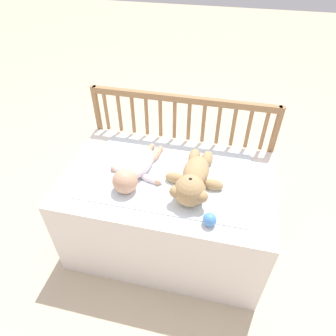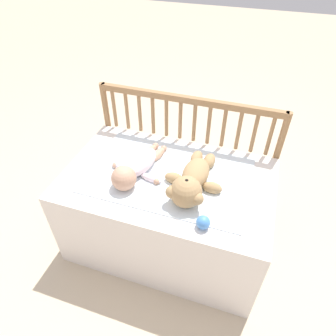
{
  "view_description": "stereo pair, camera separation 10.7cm",
  "coord_description": "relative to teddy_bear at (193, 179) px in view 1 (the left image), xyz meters",
  "views": [
    {
      "loc": [
        0.26,
        -1.11,
        1.59
      ],
      "look_at": [
        0.0,
        0.01,
        0.59
      ],
      "focal_mm": 32.0,
      "sensor_mm": 36.0,
      "label": 1
    },
    {
      "loc": [
        0.36,
        -1.08,
        1.59
      ],
      "look_at": [
        0.0,
        0.01,
        0.59
      ],
      "focal_mm": 32.0,
      "sensor_mm": 36.0,
      "label": 2
    }
  ],
  "objects": [
    {
      "name": "ground_plane",
      "position": [
        -0.14,
        0.05,
        -0.59
      ],
      "size": [
        12.0,
        12.0,
        0.0
      ],
      "primitive_type": "plane",
      "color": "#C6B293"
    },
    {
      "name": "crib_mattress",
      "position": [
        -0.14,
        0.05,
        -0.33
      ],
      "size": [
        1.09,
        0.68,
        0.53
      ],
      "color": "white",
      "rests_on": "ground_plane"
    },
    {
      "name": "crib_rail",
      "position": [
        -0.14,
        0.41,
        -0.01
      ],
      "size": [
        1.09,
        0.04,
        0.81
      ],
      "color": "#997047",
      "rests_on": "ground_plane"
    },
    {
      "name": "blanket",
      "position": [
        -0.14,
        0.07,
        -0.06
      ],
      "size": [
        0.83,
        0.54,
        0.01
      ],
      "color": "white",
      "rests_on": "crib_mattress"
    },
    {
      "name": "teddy_bear",
      "position": [
        0.0,
        0.0,
        0.0
      ],
      "size": [
        0.3,
        0.44,
        0.15
      ],
      "color": "tan",
      "rests_on": "crib_mattress"
    },
    {
      "name": "baby",
      "position": [
        -0.3,
        0.02,
        -0.01
      ],
      "size": [
        0.31,
        0.43,
        0.12
      ],
      "color": "white",
      "rests_on": "crib_mattress"
    },
    {
      "name": "toy_ball",
      "position": [
        0.11,
        -0.21,
        -0.03
      ],
      "size": [
        0.06,
        0.06,
        0.06
      ],
      "color": "#4C8CDB",
      "rests_on": "crib_mattress"
    }
  ]
}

